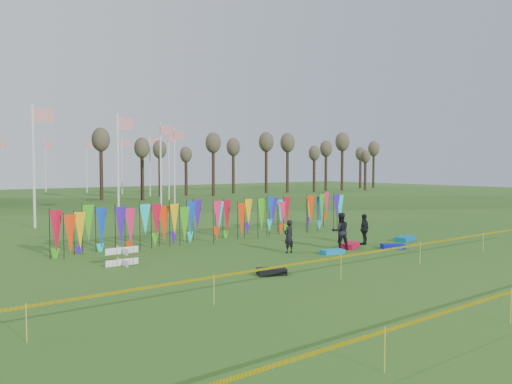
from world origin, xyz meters
TOP-DOWN VIEW (x-y plane):
  - ground at (0.00, 0.00)m, footprint 160.00×160.00m
  - banner_row at (0.28, 9.10)m, footprint 18.64×0.64m
  - caution_tape_near at (-0.22, -1.23)m, footprint 26.00×0.02m
  - tree_line at (32.00, 44.00)m, footprint 53.92×1.92m
  - box_kite at (-7.00, 5.80)m, footprint 0.69×0.69m
  - person_left at (0.31, 4.02)m, footprint 0.60×0.47m
  - person_mid at (2.89, 3.22)m, footprint 1.01×0.88m
  - person_right at (4.98, 3.53)m, footprint 1.05×0.80m
  - kite_bag_turquoise at (1.70, 2.59)m, footprint 1.12×0.69m
  - kite_bag_blue at (5.11, 1.84)m, footprint 1.23×1.10m
  - kite_bag_red at (3.63, 3.27)m, footprint 1.50×1.16m
  - kite_bag_black at (-3.25, 0.88)m, footprint 1.20×0.97m
  - kite_bag_teal at (7.70, 3.04)m, footprint 1.41×0.90m

SIDE VIEW (x-z plane):
  - ground at x=0.00m, z-range 0.00..0.00m
  - kite_bag_turquoise at x=1.70m, z-range 0.00..0.21m
  - kite_bag_blue at x=5.11m, z-range 0.00..0.23m
  - kite_bag_black at x=-3.25m, z-range 0.00..0.24m
  - kite_bag_red at x=3.63m, z-range 0.00..0.25m
  - kite_bag_teal at x=7.70m, z-range 0.00..0.25m
  - box_kite at x=-7.00m, z-range 0.00..0.76m
  - person_left at x=0.31m, z-range 0.00..1.53m
  - caution_tape_near at x=-0.22m, z-range 0.33..1.23m
  - person_right at x=4.98m, z-range 0.00..1.58m
  - person_mid at x=2.89m, z-range 0.00..1.78m
  - banner_row at x=0.28m, z-range 0.19..2.34m
  - tree_line at x=32.00m, z-range 2.25..10.09m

